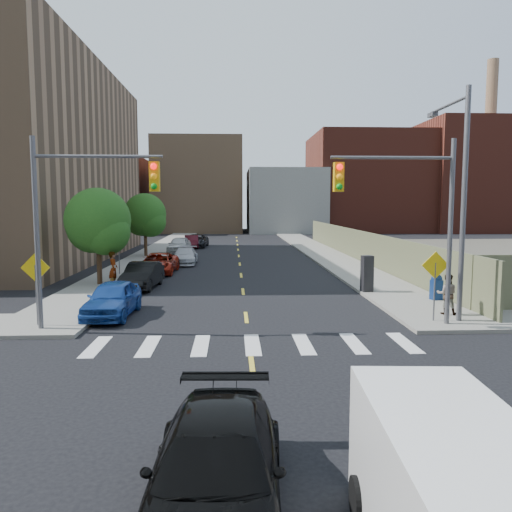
{
  "coord_description": "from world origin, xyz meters",
  "views": [
    {
      "loc": [
        -0.54,
        -12.04,
        4.65
      ],
      "look_at": [
        0.64,
        13.02,
        2.0
      ],
      "focal_mm": 35.0,
      "sensor_mm": 36.0,
      "label": 1
    }
  ],
  "objects": [
    {
      "name": "warn_sign_midwest",
      "position": [
        -7.8,
        20.0,
        1.99
      ],
      "size": [
        1.06,
        0.06,
        2.83
      ],
      "color": "#59595E",
      "rests_on": "ground"
    },
    {
      "name": "bg_bldg_east",
      "position": [
        22.0,
        72.0,
        8.0
      ],
      "size": [
        18.0,
        18.0,
        16.0
      ],
      "primitive_type": "cube",
      "color": "#592319",
      "rests_on": "ground"
    },
    {
      "name": "warn_sign_ne",
      "position": [
        7.2,
        6.5,
        1.99
      ],
      "size": [
        1.06,
        0.06,
        2.83
      ],
      "color": "#59595E",
      "rests_on": "ground"
    },
    {
      "name": "bg_bldg_west",
      "position": [
        -22.0,
        70.0,
        6.0
      ],
      "size": [
        14.0,
        18.0,
        12.0
      ],
      "primitive_type": "cube",
      "color": "#592319",
      "rests_on": "ground"
    },
    {
      "name": "parked_car_blue",
      "position": [
        -5.5,
        8.46,
        0.74
      ],
      "size": [
        1.91,
        4.39,
        1.47
      ],
      "primitive_type": "imported",
      "rotation": [
        0.0,
        0.0,
        -0.04
      ],
      "color": "#1B4496",
      "rests_on": "ground"
    },
    {
      "name": "parked_car_silver",
      "position": [
        -4.2,
        26.14,
        0.64
      ],
      "size": [
        1.81,
        4.42,
        1.28
      ],
      "primitive_type": "imported",
      "rotation": [
        0.0,
        0.0,
        0.0
      ],
      "color": "#ACADB4",
      "rests_on": "ground"
    },
    {
      "name": "warn_sign_nw",
      "position": [
        -7.8,
        6.5,
        1.99
      ],
      "size": [
        1.06,
        0.06,
        2.83
      ],
      "color": "#59595E",
      "rests_on": "ground"
    },
    {
      "name": "tree_west_far",
      "position": [
        -8.0,
        31.05,
        3.48
      ],
      "size": [
        3.66,
        3.64,
        5.52
      ],
      "color": "#332114",
      "rests_on": "ground"
    },
    {
      "name": "sidewalk_ne",
      "position": [
        7.75,
        41.5,
        0.07
      ],
      "size": [
        3.5,
        73.0,
        0.15
      ],
      "primitive_type": "cube",
      "color": "gray",
      "rests_on": "ground"
    },
    {
      "name": "tree_west_near",
      "position": [
        -8.0,
        16.05,
        3.48
      ],
      "size": [
        3.66,
        3.64,
        5.52
      ],
      "color": "#332114",
      "rests_on": "ground"
    },
    {
      "name": "smokestack",
      "position": [
        42.0,
        70.0,
        14.0
      ],
      "size": [
        1.8,
        1.8,
        28.0
      ],
      "primitive_type": "cylinder",
      "color": "#8C6B4C",
      "rests_on": "ground"
    },
    {
      "name": "pedestrian_west",
      "position": [
        -6.95,
        14.82,
        1.12
      ],
      "size": [
        0.57,
        0.77,
        1.94
      ],
      "primitive_type": "imported",
      "rotation": [
        0.0,
        0.0,
        1.74
      ],
      "color": "gray",
      "rests_on": "sidewalk_nw"
    },
    {
      "name": "parked_car_maroon",
      "position": [
        -4.85,
        40.23,
        0.66
      ],
      "size": [
        1.77,
        4.13,
        1.32
      ],
      "primitive_type": "imported",
      "rotation": [
        0.0,
        0.0,
        0.09
      ],
      "color": "#380B12",
      "rests_on": "ground"
    },
    {
      "name": "ground",
      "position": [
        0.0,
        0.0,
        0.0
      ],
      "size": [
        160.0,
        160.0,
        0.0
      ],
      "primitive_type": "plane",
      "color": "black",
      "rests_on": "ground"
    },
    {
      "name": "payphone",
      "position": [
        6.34,
        12.95,
        1.07
      ],
      "size": [
        0.62,
        0.54,
        1.85
      ],
      "primitive_type": "cube",
      "rotation": [
        0.0,
        0.0,
        0.18
      ],
      "color": "black",
      "rests_on": "sidewalk_ne"
    },
    {
      "name": "mailbox",
      "position": [
        9.01,
        10.62,
        0.73
      ],
      "size": [
        0.56,
        0.47,
        1.19
      ],
      "rotation": [
        0.0,
        0.0,
        0.23
      ],
      "color": "navy",
      "rests_on": "sidewalk_ne"
    },
    {
      "name": "pedestrian_east",
      "position": [
        8.17,
        7.57,
        0.98
      ],
      "size": [
        0.97,
        0.86,
        1.66
      ],
      "primitive_type": "imported",
      "rotation": [
        0.0,
        0.0,
        2.8
      ],
      "color": "gray",
      "rests_on": "sidewalk_ne"
    },
    {
      "name": "signal_nw",
      "position": [
        -5.98,
        6.0,
        4.53
      ],
      "size": [
        4.59,
        0.3,
        7.0
      ],
      "color": "#59595E",
      "rests_on": "ground"
    },
    {
      "name": "bg_bldg_midwest",
      "position": [
        -6.0,
        72.0,
        7.5
      ],
      "size": [
        14.0,
        16.0,
        15.0
      ],
      "primitive_type": "cube",
      "color": "#8C6B4C",
      "rests_on": "ground"
    },
    {
      "name": "signal_ne",
      "position": [
        5.98,
        6.0,
        4.53
      ],
      "size": [
        4.59,
        0.3,
        7.0
      ],
      "color": "#59595E",
      "rests_on": "ground"
    },
    {
      "name": "fence_north",
      "position": [
        9.6,
        28.0,
        1.25
      ],
      "size": [
        0.12,
        44.0,
        2.5
      ],
      "primitive_type": "cube",
      "color": "#626546",
      "rests_on": "ground"
    },
    {
      "name": "parked_car_black",
      "position": [
        -5.5,
        15.31,
        0.72
      ],
      "size": [
        1.86,
        4.46,
        1.44
      ],
      "primitive_type": "imported",
      "rotation": [
        0.0,
        0.0,
        -0.08
      ],
      "color": "black",
      "rests_on": "ground"
    },
    {
      "name": "black_sedan",
      "position": [
        -0.8,
        -5.04,
        0.72
      ],
      "size": [
        2.23,
        5.04,
        1.44
      ],
      "primitive_type": "imported",
      "rotation": [
        0.0,
        0.0,
        -0.04
      ],
      "color": "black",
      "rests_on": "ground"
    },
    {
      "name": "streetlight_ne",
      "position": [
        8.2,
        6.9,
        5.22
      ],
      "size": [
        0.25,
        3.7,
        9.0
      ],
      "color": "#59595E",
      "rests_on": "ground"
    },
    {
      "name": "parked_car_white",
      "position": [
        -5.5,
        34.43,
        0.78
      ],
      "size": [
        2.13,
        4.67,
        1.55
      ],
      "primitive_type": "imported",
      "rotation": [
        0.0,
        0.0,
        -0.06
      ],
      "color": "silver",
      "rests_on": "ground"
    },
    {
      "name": "parked_car_grey",
      "position": [
        -4.45,
        41.13,
        0.68
      ],
      "size": [
        2.6,
        5.06,
        1.37
      ],
      "primitive_type": "imported",
      "rotation": [
        0.0,
        0.0,
        -0.07
      ],
      "color": "black",
      "rests_on": "ground"
    },
    {
      "name": "sidewalk_nw",
      "position": [
        -7.75,
        41.5,
        0.07
      ],
      "size": [
        3.5,
        73.0,
        0.15
      ],
      "primitive_type": "cube",
      "color": "gray",
      "rests_on": "ground"
    },
    {
      "name": "parked_car_red",
      "position": [
        -5.5,
        21.15,
        0.68
      ],
      "size": [
        2.4,
        4.95,
        1.36
      ],
      "primitive_type": "imported",
      "rotation": [
        0.0,
        0.0,
        -0.03
      ],
      "color": "#A02010",
      "rests_on": "ground"
    },
    {
      "name": "bg_bldg_fareast",
      "position": [
        38.0,
        70.0,
        9.0
      ],
      "size": [
        14.0,
        16.0,
        18.0
      ],
      "primitive_type": "cube",
      "color": "#592319",
      "rests_on": "ground"
    },
    {
      "name": "cargo_van",
      "position": [
        2.08,
        -6.61,
        1.1
      ],
      "size": [
        2.15,
        4.68,
        2.1
      ],
      "rotation": [
        0.0,
        0.0,
        -0.06
      ],
      "color": "white",
      "rests_on": "ground"
    },
    {
      "name": "bg_bldg_center",
      "position": [
        8.0,
        70.0,
        5.0
      ],
      "size": [
        12.0,
        16.0,
        10.0
      ],
      "primitive_type": "cube",
      "color": "gray",
      "rests_on": "ground"
    }
  ]
}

